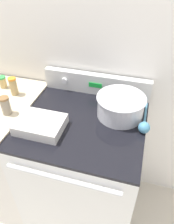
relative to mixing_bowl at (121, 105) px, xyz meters
name	(u,v)px	position (x,y,z in m)	size (l,w,h in m)	color
kitchen_wall	(100,46)	(-0.20, 0.26, 0.24)	(8.00, 0.05, 2.50)	silver
stove_range	(84,169)	(-0.20, -0.12, -0.54)	(0.74, 0.72, 0.93)	silver
control_panel	(96,84)	(-0.20, 0.20, 0.00)	(0.74, 0.07, 0.15)	silver
side_counter	(1,149)	(-0.89, -0.12, -0.54)	(0.64, 0.69, 0.94)	silver
mixing_bowl	(121,105)	(0.00, 0.00, 0.00)	(0.29, 0.29, 0.14)	silver
casserole_dish	(40,124)	(-0.41, -0.25, -0.04)	(0.26, 0.20, 0.06)	silver
ladle	(144,126)	(0.15, -0.09, -0.05)	(0.07, 0.31, 0.07)	teal
spice_jar_brown_cap	(6,106)	(-0.66, -0.19, -0.01)	(0.06, 0.06, 0.12)	gray
spice_jar_orange_cap	(13,86)	(-0.73, 0.02, 0.00)	(0.05, 0.05, 0.12)	tan
spice_jar_green_cap	(3,82)	(-0.86, 0.07, -0.02)	(0.05, 0.05, 0.09)	tan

